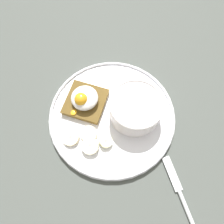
# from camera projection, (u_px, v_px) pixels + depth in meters

# --- Properties ---
(ground_plane) EXTENTS (1.20, 1.20, 0.02)m
(ground_plane) POSITION_uv_depth(u_px,v_px,m) (112.00, 119.00, 0.50)
(ground_plane) COLOR #474C48
(ground_plane) RESTS_ON ground
(plate) EXTENTS (0.28, 0.28, 0.02)m
(plate) POSITION_uv_depth(u_px,v_px,m) (112.00, 116.00, 0.48)
(plate) COLOR white
(plate) RESTS_ON ground_plane
(oatmeal_bowl) EXTENTS (0.11, 0.11, 0.06)m
(oatmeal_bowl) POSITION_uv_depth(u_px,v_px,m) (135.00, 108.00, 0.46)
(oatmeal_bowl) COLOR white
(oatmeal_bowl) RESTS_ON plate
(toast_slice) EXTENTS (0.11, 0.11, 0.01)m
(toast_slice) POSITION_uv_depth(u_px,v_px,m) (86.00, 102.00, 0.48)
(toast_slice) COLOR brown
(toast_slice) RESTS_ON plate
(poached_egg) EXTENTS (0.07, 0.06, 0.04)m
(poached_egg) POSITION_uv_depth(u_px,v_px,m) (84.00, 98.00, 0.46)
(poached_egg) COLOR white
(poached_egg) RESTS_ON toast_slice
(banana_slice_front) EXTENTS (0.05, 0.05, 0.01)m
(banana_slice_front) POSITION_uv_depth(u_px,v_px,m) (71.00, 138.00, 0.46)
(banana_slice_front) COLOR beige
(banana_slice_front) RESTS_ON plate
(banana_slice_left) EXTENTS (0.05, 0.05, 0.01)m
(banana_slice_left) POSITION_uv_depth(u_px,v_px,m) (89.00, 134.00, 0.46)
(banana_slice_left) COLOR #F5E3C2
(banana_slice_left) RESTS_ON plate
(banana_slice_back) EXTENTS (0.04, 0.04, 0.02)m
(banana_slice_back) POSITION_uv_depth(u_px,v_px,m) (106.00, 142.00, 0.45)
(banana_slice_back) COLOR #EFEAB2
(banana_slice_back) RESTS_ON plate
(banana_slice_right) EXTENTS (0.05, 0.05, 0.02)m
(banana_slice_right) POSITION_uv_depth(u_px,v_px,m) (90.00, 146.00, 0.45)
(banana_slice_right) COLOR #F2E9C3
(banana_slice_right) RESTS_ON plate
(knife) EXTENTS (0.14, 0.04, 0.01)m
(knife) POSITION_uv_depth(u_px,v_px,m) (180.00, 192.00, 0.43)
(knife) COLOR silver
(knife) RESTS_ON ground_plane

